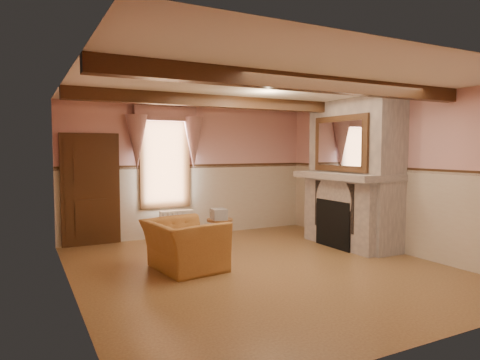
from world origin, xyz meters
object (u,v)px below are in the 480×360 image
mantel_clock (329,166)px  armchair (184,245)px  bowl (350,170)px  oil_lamp (337,165)px  radiator (177,225)px  side_table (220,233)px

mantel_clock → armchair: bearing=-169.3°
bowl → oil_lamp: oil_lamp is taller
radiator → oil_lamp: oil_lamp is taller
side_table → mantel_clock: 2.59m
bowl → mantel_clock: mantel_clock is taller
side_table → oil_lamp: bearing=-17.0°
mantel_clock → bowl: bearing=-90.0°
armchair → bowl: bowl is taller
mantel_clock → oil_lamp: oil_lamp is taller
side_table → radiator: size_ratio=0.79×
mantel_clock → oil_lamp: bearing=-90.0°
armchair → oil_lamp: oil_lamp is taller
armchair → radiator: 2.30m
bowl → oil_lamp: 0.40m
bowl → oil_lamp: (0.00, 0.39, 0.09)m
side_table → oil_lamp: (2.22, -0.68, 1.29)m
bowl → mantel_clock: size_ratio=1.59×
armchair → side_table: size_ratio=2.14×
side_table → oil_lamp: size_ratio=1.96×
radiator → bowl: 3.66m
oil_lamp → radiator: bearing=146.2°
radiator → bowl: bearing=-34.9°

